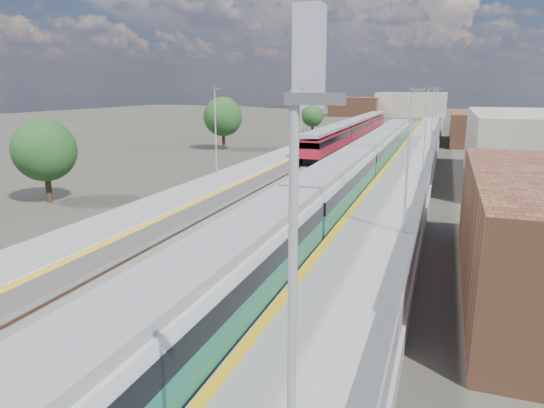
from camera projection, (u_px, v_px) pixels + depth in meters
The scene contains 11 objects.
ground at pixel (363, 166), 53.78m from camera, with size 320.00×320.00×0.00m, color #47443A.
ballast_bed at pixel (348, 162), 56.80m from camera, with size 10.50×155.00×0.06m, color #565451.
tracks at pixel (355, 159), 58.12m from camera, with size 8.96×160.00×0.17m.
platform_right at pixel (414, 161), 54.22m from camera, with size 4.70×155.00×8.52m.
platform_left at pixel (292, 155), 58.89m from camera, with size 4.30×155.00×8.52m.
buildings at pixel (352, 79), 138.30m from camera, with size 72.00×185.50×40.00m.
green_train at pixel (360, 163), 42.22m from camera, with size 2.74×76.32×3.01m.
red_train at pixel (354, 129), 77.30m from camera, with size 2.74×55.70×3.46m.
tree_a at pixel (44, 150), 36.07m from camera, with size 4.65×4.65×6.30m.
tree_b at pixel (223, 117), 66.77m from camera, with size 5.37×5.37×7.28m.
tree_c at pixel (313, 116), 88.82m from camera, with size 3.99×3.99×5.41m.
Camera 1 is at (8.31, -3.59, 8.55)m, focal length 32.00 mm.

